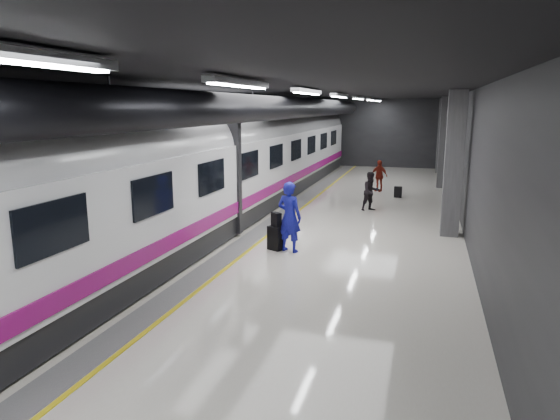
% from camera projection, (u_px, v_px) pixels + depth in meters
% --- Properties ---
extents(ground, '(40.00, 40.00, 0.00)m').
position_uv_depth(ground, '(294.00, 240.00, 15.23)').
color(ground, silver).
rests_on(ground, ground).
extents(platform_hall, '(10.02, 40.02, 4.51)m').
position_uv_depth(platform_hall, '(294.00, 122.00, 15.49)').
color(platform_hall, black).
rests_on(platform_hall, ground).
extents(train, '(3.05, 38.00, 4.05)m').
position_uv_depth(train, '(195.00, 169.00, 15.71)').
color(train, black).
rests_on(train, ground).
extents(traveler_main, '(0.83, 0.66, 1.99)m').
position_uv_depth(traveler_main, '(289.00, 217.00, 13.86)').
color(traveler_main, '#1C19C1').
rests_on(traveler_main, ground).
extents(suitcase_main, '(0.49, 0.42, 0.68)m').
position_uv_depth(suitcase_main, '(275.00, 238.00, 14.14)').
color(suitcase_main, black).
rests_on(suitcase_main, ground).
extents(shoulder_bag, '(0.34, 0.32, 0.40)m').
position_uv_depth(shoulder_bag, '(276.00, 220.00, 14.02)').
color(shoulder_bag, black).
rests_on(shoulder_bag, suitcase_main).
extents(traveler_far_a, '(0.94, 0.92, 1.52)m').
position_uv_depth(traveler_far_a, '(371.00, 191.00, 19.42)').
color(traveler_far_a, black).
rests_on(traveler_far_a, ground).
extents(traveler_far_b, '(0.95, 0.69, 1.50)m').
position_uv_depth(traveler_far_b, '(379.00, 176.00, 23.94)').
color(traveler_far_b, maroon).
rests_on(traveler_far_b, ground).
extents(suitcase_far, '(0.35, 0.23, 0.50)m').
position_uv_depth(suitcase_far, '(398.00, 192.00, 22.37)').
color(suitcase_far, black).
rests_on(suitcase_far, ground).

